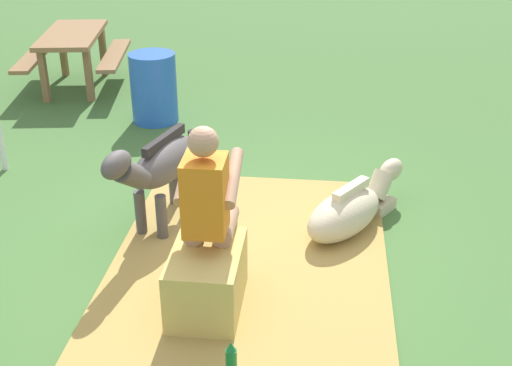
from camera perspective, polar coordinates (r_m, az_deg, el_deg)
The scene contains 9 objects.
ground_plane at distance 5.38m, azimuth -3.18°, elevation -5.78°, with size 24.00×24.00×0.00m, color #426B33.
hay_patch at distance 5.25m, azimuth -0.47°, elevation -6.49°, with size 2.84×2.12×0.02m, color #AD8C47.
hay_bale at distance 4.63m, azimuth -4.21°, elevation -8.32°, with size 0.71×0.47×0.47m, color tan.
person_seated at distance 4.50m, azimuth -4.07°, elevation -1.80°, with size 0.66×0.41×1.35m.
pony_standing at distance 5.50m, azimuth -8.22°, elevation 1.45°, with size 1.31×0.59×0.93m.
pony_lying at distance 5.63m, azimuth 8.11°, elevation -2.21°, with size 1.26×0.98×0.42m.
soda_bottle at distance 4.14m, azimuth -2.13°, elevation -14.98°, with size 0.07×0.07×0.27m.
water_barrel at distance 7.90m, azimuth -8.75°, elevation 8.05°, with size 0.54×0.54×0.81m, color blue.
picnic_bench at distance 9.26m, azimuth -15.40°, elevation 11.28°, with size 1.68×1.51×0.75m.
Camera 1 is at (-4.48, -0.79, 2.88)m, focal length 46.71 mm.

